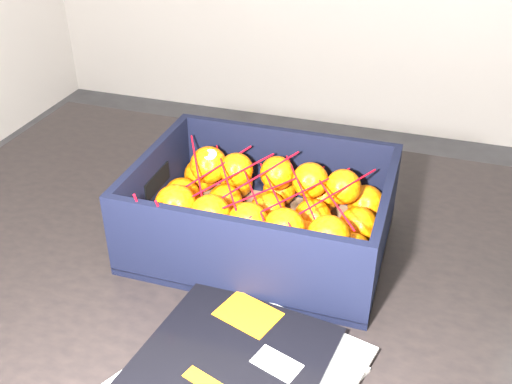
% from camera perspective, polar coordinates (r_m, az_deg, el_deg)
% --- Properties ---
extents(table, '(1.21, 0.81, 0.75)m').
position_cam_1_polar(table, '(0.95, 0.81, -10.81)').
color(table, black).
rests_on(table, ground).
extents(produce_crate, '(0.36, 0.27, 0.13)m').
position_cam_1_polar(produce_crate, '(0.89, 0.59, -2.69)').
color(produce_crate, brown).
rests_on(produce_crate, table).
extents(clementine_heap, '(0.34, 0.26, 0.10)m').
position_cam_1_polar(clementine_heap, '(0.88, 0.67, -2.11)').
color(clementine_heap, '#D65804').
rests_on(clementine_heap, produce_crate).
extents(mesh_net, '(0.30, 0.24, 0.09)m').
position_cam_1_polar(mesh_net, '(0.85, -0.20, 0.37)').
color(mesh_net, red).
rests_on(mesh_net, clementine_heap).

